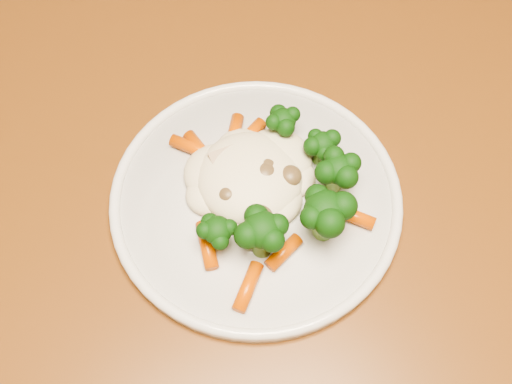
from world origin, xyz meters
TOP-DOWN VIEW (x-y plane):
  - dining_table at (0.08, 0.14)m, footprint 1.45×1.23m
  - plate at (0.03, 0.08)m, footprint 0.26×0.26m
  - meal at (0.05, 0.08)m, footprint 0.16×0.19m

SIDE VIEW (x-z plane):
  - dining_table at x=0.08m, z-range 0.28..1.03m
  - plate at x=0.03m, z-range 0.75..0.76m
  - meal at x=0.05m, z-range 0.76..0.81m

